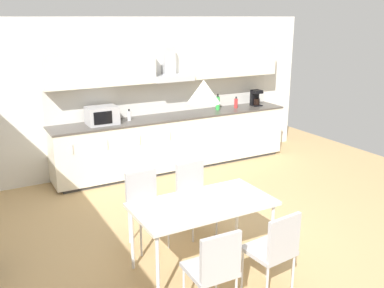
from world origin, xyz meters
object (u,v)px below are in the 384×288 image
at_px(chair_near_left, 215,266).
at_px(chair_near_right, 275,246).
at_px(coffee_maker, 256,98).
at_px(chair_far_left, 145,201).
at_px(pendant_lamp, 204,92).
at_px(dining_table, 203,207).
at_px(chair_far_right, 194,190).
at_px(microwave, 102,115).
at_px(bottle_green, 218,103).
at_px(bottle_red, 236,103).
at_px(bottle_white, 129,116).

height_order(chair_near_left, chair_near_right, same).
relative_size(coffee_maker, chair_near_right, 0.34).
bearing_deg(coffee_maker, chair_far_left, -145.42).
distance_m(coffee_maker, pendant_lamp, 4.25).
relative_size(dining_table, chair_far_right, 1.66).
xyz_separation_m(microwave, dining_table, (0.11, -2.97, -0.38)).
distance_m(chair_far_left, pendant_lamp, 1.59).
distance_m(coffee_maker, bottle_green, 0.84).
height_order(chair_far_right, chair_far_left, same).
xyz_separation_m(microwave, chair_far_left, (-0.22, -2.20, -0.55)).
relative_size(coffee_maker, pendant_lamp, 0.94).
relative_size(microwave, chair_far_left, 0.55).
relative_size(bottle_red, bottle_green, 0.73).
relative_size(coffee_maker, chair_near_left, 0.34).
bearing_deg(microwave, coffee_maker, 0.50).
bearing_deg(microwave, pendant_lamp, -87.90).
bearing_deg(pendant_lamp, chair_far_left, 113.22).
distance_m(chair_far_right, chair_near_right, 1.52).
relative_size(microwave, dining_table, 0.33).
xyz_separation_m(bottle_red, bottle_green, (-0.38, 0.03, 0.03)).
bearing_deg(bottle_white, bottle_red, -0.40).
height_order(dining_table, chair_far_right, chair_far_right).
bearing_deg(chair_near_left, microwave, 86.65).
bearing_deg(dining_table, chair_near_left, -113.23).
bearing_deg(bottle_green, dining_table, -124.47).
height_order(bottle_white, bottle_green, bottle_green).
bearing_deg(pendant_lamp, coffee_maker, 45.83).
distance_m(bottle_white, pendant_lamp, 3.14).
height_order(coffee_maker, bottle_green, coffee_maker).
bearing_deg(microwave, bottle_red, 0.36).
relative_size(coffee_maker, bottle_white, 1.59).
bearing_deg(chair_far_right, bottle_white, 89.20).
xyz_separation_m(dining_table, pendant_lamp, (0.00, 0.00, 1.20)).
bearing_deg(microwave, chair_far_left, -95.66).
relative_size(chair_far_right, chair_far_left, 1.00).
relative_size(bottle_white, dining_table, 0.13).
relative_size(bottle_red, dining_table, 0.15).
distance_m(bottle_white, chair_far_left, 2.39).
relative_size(microwave, coffee_maker, 1.60).
relative_size(bottle_white, chair_far_left, 0.22).
distance_m(microwave, bottle_red, 2.56).
height_order(microwave, chair_far_left, microwave).
bearing_deg(dining_table, microwave, 92.10).
relative_size(dining_table, pendant_lamp, 4.52).
height_order(bottle_green, pendant_lamp, pendant_lamp).
bearing_deg(pendant_lamp, dining_table, 180.00).
bearing_deg(coffee_maker, bottle_red, -178.72).
xyz_separation_m(bottle_white, pendant_lamp, (-0.35, -3.00, 0.87)).
bearing_deg(bottle_green, bottle_red, -4.48).
height_order(bottle_green, chair_near_left, bottle_green).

